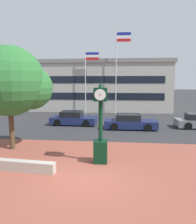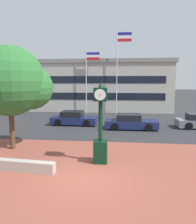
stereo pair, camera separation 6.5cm
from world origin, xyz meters
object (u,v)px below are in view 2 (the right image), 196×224
object	(u,v)px
car_street_distant	(131,122)
flagpole_primary	(88,76)
civic_building	(92,85)
street_clock	(100,130)
plaza_tree	(14,83)
flagpole_secondary	(119,65)
car_street_mid	(74,119)

from	to	relation	value
car_street_distant	flagpole_primary	world-z (taller)	flagpole_primary
civic_building	street_clock	bearing A→B (deg)	-81.11
plaza_tree	civic_building	xyz separation A→B (m)	(1.34, 23.67, -0.59)
flagpole_secondary	civic_building	world-z (taller)	flagpole_secondary
plaza_tree	car_street_mid	world-z (taller)	plaza_tree
plaza_tree	car_street_mid	xyz separation A→B (m)	(1.83, 7.89, -3.44)
street_clock	car_street_distant	size ratio (longest dim) A/B	0.92
civic_building	car_street_mid	bearing A→B (deg)	-88.24
street_clock	car_street_distant	distance (m)	8.75
civic_building	flagpole_primary	bearing A→B (deg)	-85.76
street_clock	flagpole_secondary	xyz separation A→B (m)	(0.38, 17.55, 4.34)
street_clock	car_street_mid	bearing A→B (deg)	107.88
car_street_distant	civic_building	distance (m)	18.25
street_clock	flagpole_primary	bearing A→B (deg)	99.16
car_street_mid	flagpole_primary	xyz separation A→B (m)	(0.11, 7.73, 4.11)
car_street_distant	flagpole_primary	distance (m)	11.18
plaza_tree	flagpole_secondary	bearing A→B (deg)	69.87
car_street_mid	street_clock	bearing A→B (deg)	21.24
flagpole_primary	civic_building	world-z (taller)	flagpole_primary
car_street_distant	plaza_tree	bearing A→B (deg)	-47.06
plaza_tree	car_street_mid	distance (m)	8.80
street_clock	car_street_mid	world-z (taller)	street_clock
car_street_distant	flagpole_secondary	distance (m)	10.65
plaza_tree	flagpole_secondary	distance (m)	16.76
flagpole_primary	flagpole_secondary	bearing A→B (deg)	0.00
civic_building	plaza_tree	bearing A→B (deg)	-93.25
flagpole_primary	street_clock	bearing A→B (deg)	-79.01
plaza_tree	car_street_distant	distance (m)	10.25
street_clock	plaza_tree	size ratio (longest dim) A/B	0.66
car_street_mid	car_street_distant	xyz separation A→B (m)	(5.24, -1.31, 0.00)
car_street_distant	flagpole_primary	bearing A→B (deg)	-150.42
car_street_distant	flagpole_secondary	bearing A→B (deg)	-171.53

